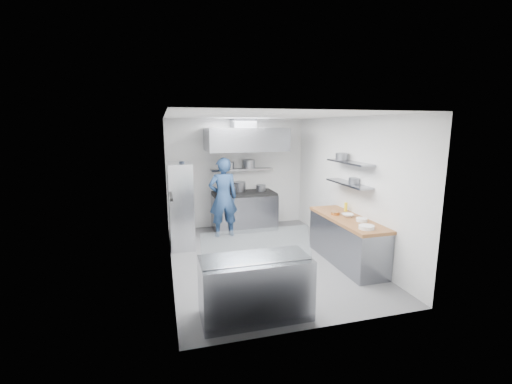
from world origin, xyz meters
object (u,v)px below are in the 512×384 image
object	(u,v)px
chef	(223,197)
display_case	(255,288)
gas_range	(244,212)
wire_rack	(181,205)

from	to	relation	value
chef	display_case	world-z (taller)	chef
gas_range	display_case	world-z (taller)	gas_range
gas_range	display_case	bearing A→B (deg)	-101.47
display_case	chef	bearing A→B (deg)	86.65
chef	display_case	distance (m)	3.69
gas_range	display_case	distance (m)	4.18
wire_rack	chef	bearing A→B (deg)	23.39
gas_range	wire_rack	xyz separation A→B (m)	(-1.63, -0.89, 0.48)
gas_range	wire_rack	bearing A→B (deg)	-151.39
gas_range	wire_rack	world-z (taller)	wire_rack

